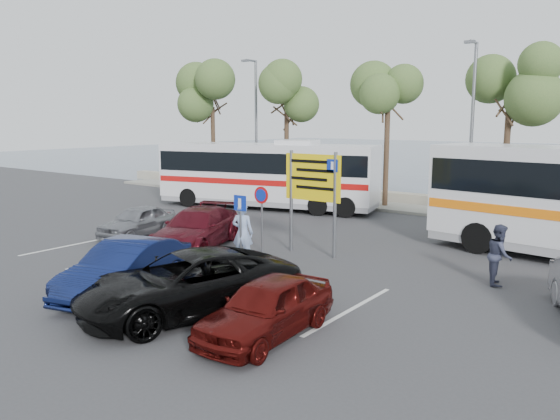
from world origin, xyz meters
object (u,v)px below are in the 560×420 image
Objects in this scene: car_blue at (126,268)px; pedestrian_far at (499,255)px; street_lamp_left at (255,121)px; direction_sign at (313,185)px; car_red at (267,307)px; car_maroon at (197,229)px; car_silver_a at (137,221)px; suv_black at (189,283)px; pedestrian_near at (243,233)px; street_lamp_right at (472,121)px; coach_bus_left at (266,177)px.

car_blue is 10.40m from pedestrian_far.
street_lamp_left reaches higher than direction_sign.
car_red is (4.80, 0.00, -0.08)m from car_blue.
pedestrian_far reaches higher than car_red.
pedestrian_far is (10.16, 1.92, 0.16)m from car_maroon.
pedestrian_far is at bearing 25.47° from car_blue.
car_silver_a is 13.67m from pedestrian_far.
suv_black reaches higher than car_red.
car_silver_a is at bearing -166.95° from direction_sign.
car_red is at bearing -34.68° from car_silver_a.
direction_sign is at bearing -138.01° from pedestrian_near.
suv_black is (4.80, -5.00, 0.04)m from car_maroon.
pedestrian_near reaches higher than suv_black.
pedestrian_near reaches higher than car_red.
pedestrian_far is (4.22, -10.10, -3.73)m from street_lamp_right.
coach_bus_left reaches higher than direction_sign.
pedestrian_near reaches higher than pedestrian_far.
pedestrian_near is at bearing 89.06° from pedestrian_far.
street_lamp_left is at bearing -70.98° from pedestrian_near.
street_lamp_right is 2.22× the size of car_silver_a.
direction_sign reaches higher than suv_black.
direction_sign is at bearing 113.07° from car_red.
pedestrian_far is at bearing 71.59° from suv_black.
direction_sign is 0.95× the size of car_red.
street_lamp_left is 2.11× the size of car_red.
direction_sign is at bearing 3.10° from car_maroon.
car_silver_a is at bearing 159.85° from car_maroon.
pedestrian_near is at bearing -14.51° from car_silver_a.
street_lamp_left is at bearing 102.81° from car_blue.
coach_bus_left is 2.42× the size of car_maroon.
street_lamp_right is 15.72m from car_silver_a.
car_blue is (5.95, -13.63, -0.96)m from coach_bus_left.
car_maroon is at bearing 99.41° from car_blue.
direction_sign reaches higher than car_maroon.
coach_bus_left is 8.70m from car_silver_a.
coach_bus_left is 6.03× the size of pedestrian_near.
pedestrian_far is (7.76, 6.92, 0.15)m from car_blue.
car_red is 1.92× the size of pedestrian_near.
direction_sign is 6.96m from suv_black.
street_lamp_left is 15.24m from direction_sign.
car_red is (1.25, -17.02, -3.95)m from street_lamp_right.
suv_black is at bearing -93.85° from street_lamp_right.
car_red is at bearing 116.53° from pedestrian_near.
pedestrian_near is (6.07, -0.55, 0.37)m from car_silver_a.
direction_sign is 7.73m from car_silver_a.
suv_black reaches higher than car_silver_a.
car_maroon is at bearing 142.41° from car_red.
pedestrian_far is (13.53, 1.92, 0.26)m from car_silver_a.
street_lamp_left is at bearing 97.66° from car_silver_a.
direction_sign is at bearing 60.73° from car_blue.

